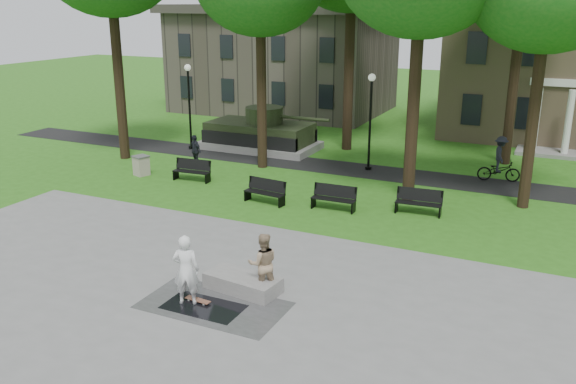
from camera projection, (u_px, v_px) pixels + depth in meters
name	position (u px, v px, depth m)	size (l,w,h in m)	color
ground	(235.00, 258.00, 19.91)	(120.00, 120.00, 0.00)	#2A6016
plaza	(137.00, 328.00, 15.60)	(22.00, 16.00, 0.02)	gray
footpath	(357.00, 170.00, 30.25)	(44.00, 2.60, 0.01)	black
building_left	(284.00, 62.00, 46.18)	(15.00, 10.00, 7.20)	#4C443D
lamp_left	(189.00, 100.00, 33.77)	(0.36, 0.36, 4.73)	black
lamp_mid	(370.00, 114.00, 29.47)	(0.36, 0.36, 4.73)	black
tank_monument	(260.00, 134.00, 34.36)	(7.45, 3.40, 2.40)	gray
puddle	(204.00, 307.00, 16.66)	(2.20, 1.20, 0.00)	black
concrete_block	(243.00, 283.00, 17.57)	(2.20, 1.00, 0.45)	gray
skateboard	(198.00, 301.00, 16.92)	(0.78, 0.20, 0.07)	brown
skateboarder	(186.00, 270.00, 16.57)	(0.73, 0.48, 2.01)	white
friend_watching	(263.00, 263.00, 17.23)	(0.87, 0.68, 1.80)	#9E8466
pedestrian_walker	(195.00, 151.00, 30.76)	(0.94, 0.39, 1.60)	black
cyclist	(499.00, 163.00, 28.14)	(2.01, 1.19, 2.12)	black
park_bench_0	(192.00, 170.00, 28.31)	(1.83, 0.66, 1.00)	black
park_bench_1	(265.00, 191.00, 25.19)	(1.84, 0.72, 1.00)	black
park_bench_2	(334.00, 197.00, 24.37)	(1.81, 0.57, 1.00)	black
park_bench_3	(419.00, 201.00, 23.87)	(1.83, 0.66, 1.00)	black
trash_bin	(141.00, 165.00, 29.21)	(0.84, 0.84, 0.96)	#A89A8A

